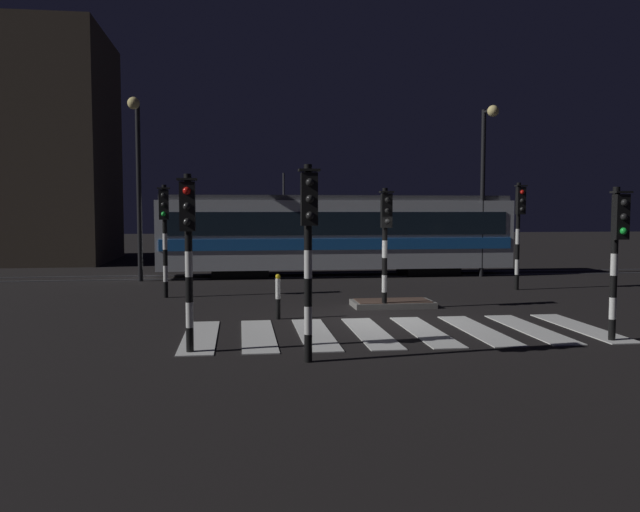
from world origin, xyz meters
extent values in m
plane|color=black|center=(0.00, 0.00, 0.00)|extent=(120.00, 120.00, 0.00)
cube|color=#59595E|center=(0.00, 9.97, 0.01)|extent=(80.00, 0.12, 0.03)
cube|color=#59595E|center=(0.00, 11.41, 0.01)|extent=(80.00, 0.12, 0.03)
cube|color=silver|center=(-4.25, -1.63, 0.01)|extent=(0.73, 3.63, 0.02)
cube|color=silver|center=(-3.03, -1.64, 0.01)|extent=(0.73, 3.63, 0.02)
cube|color=silver|center=(-1.82, -1.65, 0.01)|extent=(0.73, 3.63, 0.02)
cube|color=silver|center=(-0.61, -1.66, 0.01)|extent=(0.73, 3.63, 0.02)
cube|color=silver|center=(0.61, -1.67, 0.01)|extent=(0.73, 3.63, 0.02)
cube|color=silver|center=(1.82, -1.68, 0.01)|extent=(0.73, 3.63, 0.02)
cube|color=silver|center=(3.03, -1.69, 0.01)|extent=(0.73, 3.63, 0.02)
cube|color=silver|center=(4.25, -1.70, 0.01)|extent=(0.73, 3.63, 0.02)
cube|color=slate|center=(0.81, 2.03, 0.08)|extent=(2.23, 1.14, 0.16)
cube|color=#4C382D|center=(0.81, 2.03, 0.17)|extent=(2.01, 1.02, 0.02)
cylinder|color=black|center=(-2.25, -4.14, 0.25)|extent=(0.14, 0.14, 0.49)
cylinder|color=white|center=(-2.25, -4.14, 0.74)|extent=(0.14, 0.14, 0.49)
cylinder|color=black|center=(-2.25, -4.14, 1.23)|extent=(0.14, 0.14, 0.49)
cylinder|color=white|center=(-2.25, -4.14, 1.72)|extent=(0.14, 0.14, 0.49)
cylinder|color=black|center=(-2.25, -4.14, 2.22)|extent=(0.14, 0.14, 0.49)
cylinder|color=white|center=(-2.25, -4.14, 2.71)|extent=(0.14, 0.14, 0.49)
cylinder|color=black|center=(-2.25, -4.14, 3.20)|extent=(0.14, 0.14, 0.49)
cube|color=black|center=(-2.25, -4.31, 2.85)|extent=(0.28, 0.20, 0.90)
sphere|color=black|center=(-2.25, -4.42, 3.13)|extent=(0.14, 0.14, 0.14)
sphere|color=black|center=(-2.25, -4.42, 2.85)|extent=(0.14, 0.14, 0.14)
sphere|color=black|center=(-2.25, -4.42, 2.57)|extent=(0.14, 0.14, 0.14)
cube|color=black|center=(-2.25, -4.31, 3.34)|extent=(0.36, 0.24, 0.04)
cylinder|color=black|center=(-5.60, 4.75, 0.25)|extent=(0.14, 0.14, 0.49)
cylinder|color=white|center=(-5.60, 4.75, 0.74)|extent=(0.14, 0.14, 0.49)
cylinder|color=black|center=(-5.60, 4.75, 1.23)|extent=(0.14, 0.14, 0.49)
cylinder|color=white|center=(-5.60, 4.75, 1.72)|extent=(0.14, 0.14, 0.49)
cylinder|color=black|center=(-5.60, 4.75, 2.21)|extent=(0.14, 0.14, 0.49)
cylinder|color=white|center=(-5.60, 4.75, 2.70)|extent=(0.14, 0.14, 0.49)
cylinder|color=black|center=(-5.60, 4.75, 3.19)|extent=(0.14, 0.14, 0.49)
cube|color=black|center=(-5.60, 4.58, 2.83)|extent=(0.28, 0.20, 0.90)
sphere|color=black|center=(-5.60, 4.47, 3.11)|extent=(0.14, 0.14, 0.14)
sphere|color=black|center=(-5.60, 4.47, 2.83)|extent=(0.14, 0.14, 0.14)
sphere|color=green|center=(-5.60, 4.47, 2.55)|extent=(0.14, 0.14, 0.14)
cube|color=black|center=(-5.60, 4.58, 3.32)|extent=(0.36, 0.24, 0.04)
cylinder|color=black|center=(4.10, -3.14, 0.22)|extent=(0.14, 0.14, 0.45)
cylinder|color=white|center=(4.10, -3.14, 0.67)|extent=(0.14, 0.14, 0.45)
cylinder|color=black|center=(4.10, -3.14, 1.12)|extent=(0.14, 0.14, 0.45)
cylinder|color=white|center=(4.10, -3.14, 1.57)|extent=(0.14, 0.14, 0.45)
cylinder|color=black|center=(4.10, -3.14, 2.01)|extent=(0.14, 0.14, 0.45)
cylinder|color=white|center=(4.10, -3.14, 2.46)|extent=(0.14, 0.14, 0.45)
cylinder|color=black|center=(4.10, -3.14, 2.91)|extent=(0.14, 0.14, 0.45)
cube|color=black|center=(4.10, -3.31, 2.53)|extent=(0.28, 0.20, 0.90)
sphere|color=black|center=(4.10, -3.42, 2.81)|extent=(0.14, 0.14, 0.14)
sphere|color=black|center=(4.10, -3.42, 2.53)|extent=(0.14, 0.14, 0.14)
sphere|color=green|center=(4.10, -3.42, 2.25)|extent=(0.14, 0.14, 0.14)
cube|color=black|center=(4.10, -3.31, 3.02)|extent=(0.36, 0.24, 0.04)
cylinder|color=black|center=(5.86, 5.18, 0.26)|extent=(0.14, 0.14, 0.51)
cylinder|color=white|center=(5.86, 5.18, 0.77)|extent=(0.14, 0.14, 0.51)
cylinder|color=black|center=(5.86, 5.18, 1.28)|extent=(0.14, 0.14, 0.51)
cylinder|color=white|center=(5.86, 5.18, 1.79)|extent=(0.14, 0.14, 0.51)
cylinder|color=black|center=(5.86, 5.18, 2.30)|extent=(0.14, 0.14, 0.51)
cylinder|color=white|center=(5.86, 5.18, 2.81)|extent=(0.14, 0.14, 0.51)
cylinder|color=black|center=(5.86, 5.18, 3.32)|extent=(0.14, 0.14, 0.51)
cube|color=black|center=(5.86, 5.01, 2.98)|extent=(0.28, 0.20, 0.90)
sphere|color=red|center=(5.86, 4.90, 3.26)|extent=(0.14, 0.14, 0.14)
sphere|color=black|center=(5.86, 4.90, 2.98)|extent=(0.14, 0.14, 0.14)
sphere|color=black|center=(5.86, 4.90, 2.70)|extent=(0.14, 0.14, 0.14)
cube|color=black|center=(5.86, 5.01, 3.47)|extent=(0.36, 0.24, 0.04)
cylinder|color=black|center=(-4.36, -3.11, 0.24)|extent=(0.14, 0.14, 0.48)
cylinder|color=white|center=(-4.36, -3.11, 0.71)|extent=(0.14, 0.14, 0.48)
cylinder|color=black|center=(-4.36, -3.11, 1.19)|extent=(0.14, 0.14, 0.48)
cylinder|color=white|center=(-4.36, -3.11, 1.66)|extent=(0.14, 0.14, 0.48)
cylinder|color=black|center=(-4.36, -3.11, 2.14)|extent=(0.14, 0.14, 0.48)
cylinder|color=white|center=(-4.36, -3.11, 2.62)|extent=(0.14, 0.14, 0.48)
cylinder|color=black|center=(-4.36, -3.11, 3.09)|extent=(0.14, 0.14, 0.48)
cube|color=black|center=(-4.36, -3.28, 2.73)|extent=(0.28, 0.20, 0.90)
sphere|color=red|center=(-4.36, -3.39, 3.01)|extent=(0.14, 0.14, 0.14)
sphere|color=black|center=(-4.36, -3.39, 2.73)|extent=(0.14, 0.14, 0.14)
sphere|color=black|center=(-4.36, -3.39, 2.45)|extent=(0.14, 0.14, 0.14)
cube|color=black|center=(-4.36, -3.28, 3.22)|extent=(0.36, 0.24, 0.04)
cylinder|color=black|center=(0.47, 1.57, 0.23)|extent=(0.14, 0.14, 0.46)
cylinder|color=white|center=(0.47, 1.57, 0.70)|extent=(0.14, 0.14, 0.46)
cylinder|color=black|center=(0.47, 1.57, 1.16)|extent=(0.14, 0.14, 0.46)
cylinder|color=white|center=(0.47, 1.57, 1.63)|extent=(0.14, 0.14, 0.46)
cylinder|color=black|center=(0.47, 1.57, 2.09)|extent=(0.14, 0.14, 0.46)
cylinder|color=white|center=(0.47, 1.57, 2.56)|extent=(0.14, 0.14, 0.46)
cylinder|color=black|center=(0.47, 1.57, 3.02)|extent=(0.14, 0.14, 0.46)
cube|color=black|center=(0.47, 1.40, 2.65)|extent=(0.28, 0.20, 0.90)
sphere|color=black|center=(0.47, 1.29, 2.93)|extent=(0.14, 0.14, 0.14)
sphere|color=black|center=(0.47, 1.29, 2.65)|extent=(0.14, 0.14, 0.14)
sphere|color=black|center=(0.47, 1.29, 2.37)|extent=(0.14, 0.14, 0.14)
cube|color=black|center=(0.47, 1.40, 3.14)|extent=(0.36, 0.24, 0.04)
cylinder|color=black|center=(6.34, 9.53, 3.32)|extent=(0.18, 0.18, 6.63)
cylinder|color=black|center=(6.34, 9.08, 6.53)|extent=(0.10, 0.90, 0.10)
sphere|color=#F9E08C|center=(6.34, 8.63, 6.45)|extent=(0.44, 0.44, 0.44)
cylinder|color=black|center=(-7.01, 9.56, 3.32)|extent=(0.18, 0.18, 6.64)
cylinder|color=black|center=(-7.01, 9.11, 6.54)|extent=(0.10, 0.90, 0.10)
sphere|color=#F9E08C|center=(-7.01, 8.66, 6.46)|extent=(0.44, 0.44, 0.44)
cube|color=silver|center=(0.59, 10.69, 1.70)|extent=(14.12, 2.50, 2.70)
cube|color=blue|center=(0.59, 9.42, 1.35)|extent=(13.84, 0.04, 0.44)
cube|color=blue|center=(0.59, 11.96, 1.35)|extent=(13.84, 0.04, 0.44)
cube|color=black|center=(0.59, 9.43, 2.15)|extent=(13.41, 0.03, 0.90)
cube|color=#4C4C51|center=(0.59, 10.69, 3.15)|extent=(13.84, 2.30, 0.20)
cylinder|color=#262628|center=(-1.53, 10.69, 3.65)|extent=(0.08, 0.08, 1.00)
cube|color=black|center=(4.48, 10.69, 0.17)|extent=(2.20, 2.00, 0.35)
cube|color=black|center=(-3.29, 10.69, 0.17)|extent=(2.20, 2.00, 0.35)
sphere|color=#F9F2CC|center=(7.70, 10.69, 1.30)|extent=(0.24, 0.24, 0.24)
cylinder|color=black|center=(-2.47, 0.40, 0.25)|extent=(0.12, 0.12, 0.50)
cylinder|color=white|center=(-2.47, 0.40, 0.75)|extent=(0.12, 0.12, 0.50)
sphere|color=yellow|center=(-2.47, 0.40, 1.05)|extent=(0.12, 0.12, 0.12)
camera|label=1|loc=(-3.53, -15.23, 2.66)|focal=36.23mm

